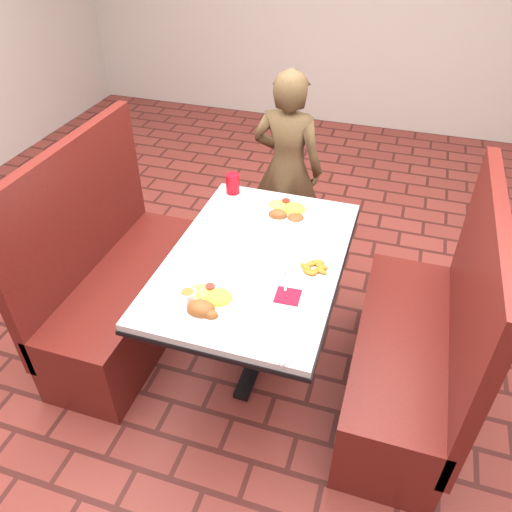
{
  "coord_description": "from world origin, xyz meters",
  "views": [
    {
      "loc": [
        0.56,
        -1.78,
        2.19
      ],
      "look_at": [
        0.0,
        0.0,
        0.75
      ],
      "focal_mm": 35.0,
      "sensor_mm": 36.0,
      "label": 1
    }
  ],
  "objects_px": {
    "diner_person": "(287,169)",
    "plantain_plate": "(314,269)",
    "dining_table": "(256,272)",
    "red_tumbler": "(233,184)",
    "booth_bench_right": "(412,355)",
    "near_dinner_plate": "(207,300)",
    "booth_bench_left": "(121,289)",
    "far_dinner_plate": "(287,210)"
  },
  "relations": [
    {
      "from": "red_tumbler",
      "to": "booth_bench_left",
      "type": "bearing_deg",
      "value": -133.51
    },
    {
      "from": "near_dinner_plate",
      "to": "plantain_plate",
      "type": "relative_size",
      "value": 1.43
    },
    {
      "from": "diner_person",
      "to": "red_tumbler",
      "type": "distance_m",
      "value": 0.6
    },
    {
      "from": "dining_table",
      "to": "booth_bench_right",
      "type": "height_order",
      "value": "booth_bench_right"
    },
    {
      "from": "far_dinner_plate",
      "to": "plantain_plate",
      "type": "relative_size",
      "value": 1.5
    },
    {
      "from": "red_tumbler",
      "to": "plantain_plate",
      "type": "bearing_deg",
      "value": -43.06
    },
    {
      "from": "near_dinner_plate",
      "to": "diner_person",
      "type": "bearing_deg",
      "value": 91.44
    },
    {
      "from": "booth_bench_left",
      "to": "diner_person",
      "type": "bearing_deg",
      "value": 58.18
    },
    {
      "from": "diner_person",
      "to": "plantain_plate",
      "type": "bearing_deg",
      "value": 114.75
    },
    {
      "from": "booth_bench_right",
      "to": "near_dinner_plate",
      "type": "relative_size",
      "value": 4.27
    },
    {
      "from": "dining_table",
      "to": "red_tumbler",
      "type": "relative_size",
      "value": 10.71
    },
    {
      "from": "booth_bench_right",
      "to": "diner_person",
      "type": "distance_m",
      "value": 1.46
    },
    {
      "from": "booth_bench_left",
      "to": "far_dinner_plate",
      "type": "xyz_separation_m",
      "value": [
        0.84,
        0.4,
        0.45
      ]
    },
    {
      "from": "near_dinner_plate",
      "to": "far_dinner_plate",
      "type": "bearing_deg",
      "value": 80.1
    },
    {
      "from": "red_tumbler",
      "to": "near_dinner_plate",
      "type": "bearing_deg",
      "value": -76.91
    },
    {
      "from": "booth_bench_right",
      "to": "red_tumbler",
      "type": "bearing_deg",
      "value": 154.64
    },
    {
      "from": "booth_bench_left",
      "to": "booth_bench_right",
      "type": "height_order",
      "value": "same"
    },
    {
      "from": "diner_person",
      "to": "red_tumbler",
      "type": "bearing_deg",
      "value": 76.87
    },
    {
      "from": "plantain_plate",
      "to": "diner_person",
      "type": "bearing_deg",
      "value": 110.55
    },
    {
      "from": "far_dinner_plate",
      "to": "plantain_plate",
      "type": "xyz_separation_m",
      "value": [
        0.24,
        -0.42,
        -0.01
      ]
    },
    {
      "from": "dining_table",
      "to": "plantain_plate",
      "type": "xyz_separation_m",
      "value": [
        0.29,
        -0.03,
        0.11
      ]
    },
    {
      "from": "booth_bench_left",
      "to": "booth_bench_right",
      "type": "relative_size",
      "value": 1.0
    },
    {
      "from": "diner_person",
      "to": "red_tumbler",
      "type": "xyz_separation_m",
      "value": [
        -0.17,
        -0.56,
        0.16
      ]
    },
    {
      "from": "booth_bench_right",
      "to": "red_tumbler",
      "type": "xyz_separation_m",
      "value": [
        -1.1,
        0.52,
        0.48
      ]
    },
    {
      "from": "dining_table",
      "to": "diner_person",
      "type": "height_order",
      "value": "diner_person"
    },
    {
      "from": "booth_bench_right",
      "to": "plantain_plate",
      "type": "distance_m",
      "value": 0.67
    },
    {
      "from": "booth_bench_left",
      "to": "near_dinner_plate",
      "type": "bearing_deg",
      "value": -28.51
    },
    {
      "from": "booth_bench_right",
      "to": "far_dinner_plate",
      "type": "relative_size",
      "value": 4.08
    },
    {
      "from": "booth_bench_right",
      "to": "diner_person",
      "type": "bearing_deg",
      "value": 130.7
    },
    {
      "from": "near_dinner_plate",
      "to": "far_dinner_plate",
      "type": "xyz_separation_m",
      "value": [
        0.14,
        0.78,
        -0.0
      ]
    },
    {
      "from": "booth_bench_right",
      "to": "diner_person",
      "type": "height_order",
      "value": "diner_person"
    },
    {
      "from": "booth_bench_left",
      "to": "diner_person",
      "type": "height_order",
      "value": "diner_person"
    },
    {
      "from": "dining_table",
      "to": "red_tumbler",
      "type": "distance_m",
      "value": 0.62
    },
    {
      "from": "booth_bench_right",
      "to": "far_dinner_plate",
      "type": "xyz_separation_m",
      "value": [
        -0.75,
        0.4,
        0.45
      ]
    },
    {
      "from": "booth_bench_left",
      "to": "near_dinner_plate",
      "type": "distance_m",
      "value": 0.92
    },
    {
      "from": "dining_table",
      "to": "near_dinner_plate",
      "type": "height_order",
      "value": "near_dinner_plate"
    },
    {
      "from": "booth_bench_right",
      "to": "diner_person",
      "type": "relative_size",
      "value": 0.93
    },
    {
      "from": "booth_bench_right",
      "to": "red_tumbler",
      "type": "relative_size",
      "value": 10.6
    },
    {
      "from": "booth_bench_right",
      "to": "dining_table",
      "type": "bearing_deg",
      "value": 180.0
    },
    {
      "from": "dining_table",
      "to": "booth_bench_left",
      "type": "relative_size",
      "value": 1.01
    },
    {
      "from": "far_dinner_plate",
      "to": "dining_table",
      "type": "bearing_deg",
      "value": -96.29
    },
    {
      "from": "dining_table",
      "to": "booth_bench_right",
      "type": "relative_size",
      "value": 1.01
    }
  ]
}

